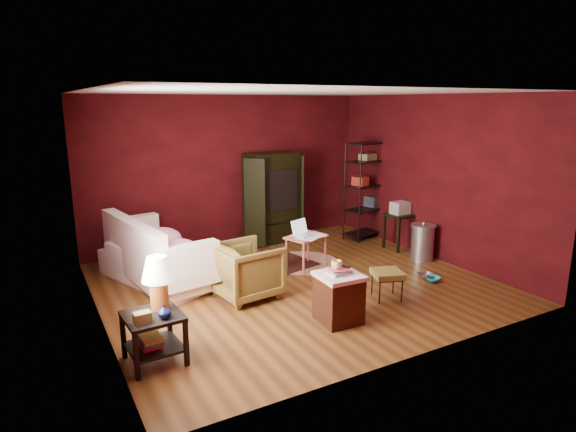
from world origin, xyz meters
name	(u,v)px	position (x,y,z in m)	size (l,w,h in m)	color
room	(293,192)	(-0.04, -0.01, 1.40)	(5.54, 5.04, 2.84)	brown
sofa	(155,257)	(-1.82, 1.07, 0.39)	(1.98, 0.58, 0.77)	white
armchair	(247,268)	(-0.84, -0.12, 0.42)	(0.82, 0.77, 0.85)	black
pet_bowl_steel	(426,270)	(1.90, -0.80, 0.13)	(0.26, 0.06, 0.26)	#AEB0B5
pet_bowl_turquoise	(434,274)	(1.89, -0.97, 0.11)	(0.22, 0.07, 0.22)	#27B1B9
vase	(164,312)	(-2.32, -1.40, 0.60)	(0.14, 0.15, 0.14)	#0B1139
mug	(337,264)	(-0.21, -1.39, 0.76)	(0.13, 0.10, 0.13)	#FEE77C
side_table	(156,299)	(-2.35, -1.20, 0.67)	(0.60, 0.60, 1.12)	black
sofa_cushions	(154,254)	(-1.83, 1.01, 0.46)	(1.22, 2.33, 0.93)	white
hamper	(339,297)	(-0.17, -1.40, 0.33)	(0.53, 0.53, 0.72)	#451D10
footstool	(387,275)	(0.83, -1.13, 0.35)	(0.50, 0.50, 0.40)	black
rug_round	(303,262)	(0.59, 0.75, 0.01)	(1.46, 1.46, 0.01)	beige
rug_oriental	(277,266)	(0.11, 0.77, 0.02)	(1.39, 1.07, 0.01)	#461812
laptop_desk	(306,239)	(0.50, 0.51, 0.49)	(0.75, 0.66, 0.79)	#FF7474
tv_armoire	(273,196)	(0.75, 2.17, 0.90)	(1.35, 0.83, 1.73)	black
wire_shelving	(367,186)	(2.53, 1.52, 1.05)	(1.00, 0.61, 1.91)	black
small_stand	(400,214)	(2.56, 0.58, 0.67)	(0.46, 0.46, 0.89)	black
trash_can	(422,242)	(2.49, -0.10, 0.32)	(0.48, 0.48, 0.67)	#B4B5BC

